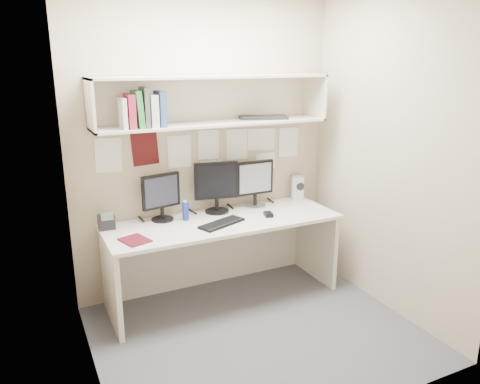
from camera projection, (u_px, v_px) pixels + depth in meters
name	position (u px, v px, depth m)	size (l,w,h in m)	color
floor	(257.00, 333.00, 3.62)	(2.40, 2.00, 0.01)	#48484D
wall_back	(206.00, 147.00, 4.14)	(2.40, 0.02, 2.60)	tan
wall_front	(351.00, 210.00, 2.40)	(2.40, 0.02, 2.60)	tan
wall_left	(81.00, 190.00, 2.77)	(0.02, 2.00, 2.60)	tan
wall_right	(390.00, 155.00, 3.77)	(0.02, 2.00, 2.60)	tan
desk	(223.00, 259.00, 4.09)	(2.00, 0.70, 0.73)	silver
overhead_hutch	(211.00, 100.00, 3.90)	(2.00, 0.38, 0.40)	beige
pinned_papers	(206.00, 153.00, 4.14)	(1.92, 0.01, 0.48)	white
monitor_left	(161.00, 195.00, 3.92)	(0.34, 0.19, 0.40)	black
monitor_center	(216.00, 185.00, 4.12)	(0.39, 0.21, 0.45)	black
monitor_right	(255.00, 182.00, 4.29)	(0.37, 0.20, 0.43)	#A5A5AA
keyboard	(222.00, 223.00, 3.86)	(0.41, 0.15, 0.02)	black
mouse	(268.00, 214.00, 4.07)	(0.07, 0.11, 0.03)	black
speaker	(297.00, 187.00, 4.57)	(0.14, 0.15, 0.22)	#BBBCB7
blue_bottle	(186.00, 211.00, 3.96)	(0.05, 0.05, 0.17)	navy
maroon_notebook	(135.00, 240.00, 3.51)	(0.18, 0.22, 0.01)	#530E1A
desk_phone	(106.00, 222.00, 3.75)	(0.13, 0.12, 0.15)	black
book_stack	(143.00, 110.00, 3.56)	(0.33, 0.19, 0.31)	silver
hutch_tray	(264.00, 117.00, 4.11)	(0.42, 0.16, 0.03)	black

